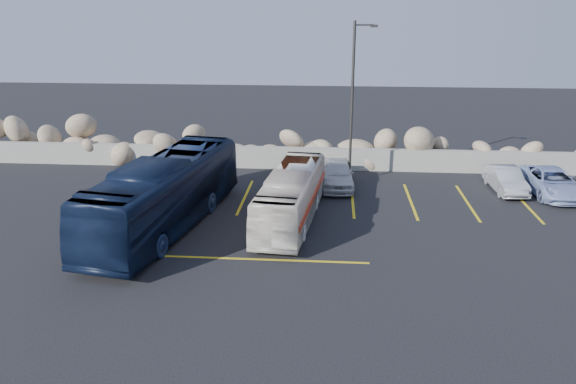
# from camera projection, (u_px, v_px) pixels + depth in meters

# --- Properties ---
(ground) EXTENTS (90.00, 90.00, 0.00)m
(ground) POSITION_uv_depth(u_px,v_px,m) (285.00, 263.00, 19.96)
(ground) COLOR black
(ground) RESTS_ON ground
(seawall) EXTENTS (60.00, 0.40, 1.20)m
(seawall) POSITION_uv_depth(u_px,v_px,m) (303.00, 158.00, 31.10)
(seawall) COLOR gray
(seawall) RESTS_ON ground
(riprap_pile) EXTENTS (54.00, 2.80, 2.60)m
(riprap_pile) POSITION_uv_depth(u_px,v_px,m) (304.00, 141.00, 32.01)
(riprap_pile) COLOR #978163
(riprap_pile) RESTS_ON ground
(parking_lines) EXTENTS (18.16, 9.36, 0.01)m
(parking_lines) POSITION_uv_depth(u_px,v_px,m) (400.00, 211.00, 24.87)
(parking_lines) COLOR gold
(parking_lines) RESTS_ON ground
(lamppost) EXTENTS (1.14, 0.18, 8.00)m
(lamppost) POSITION_uv_depth(u_px,v_px,m) (353.00, 100.00, 27.36)
(lamppost) COLOR #32302C
(lamppost) RESTS_ON ground
(vintage_bus) EXTENTS (2.68, 8.04, 2.20)m
(vintage_bus) POSITION_uv_depth(u_px,v_px,m) (291.00, 196.00, 23.49)
(vintage_bus) COLOR silver
(vintage_bus) RESTS_ON ground
(tour_coach) EXTENTS (4.25, 10.72, 2.91)m
(tour_coach) POSITION_uv_depth(u_px,v_px,m) (165.00, 193.00, 22.72)
(tour_coach) COLOR #0F1A34
(tour_coach) RESTS_ON ground
(car_a) EXTENTS (1.69, 4.04, 1.37)m
(car_a) POSITION_uv_depth(u_px,v_px,m) (337.00, 174.00, 27.99)
(car_a) COLOR silver
(car_a) RESTS_ON ground
(car_b) EXTENTS (1.43, 3.64, 1.18)m
(car_b) POSITION_uv_depth(u_px,v_px,m) (506.00, 179.00, 27.39)
(car_b) COLOR #A9A9AE
(car_b) RESTS_ON ground
(car_d) EXTENTS (2.20, 4.55, 1.25)m
(car_d) POSITION_uv_depth(u_px,v_px,m) (552.00, 182.00, 26.86)
(car_d) COLOR #93A5D1
(car_d) RESTS_ON ground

